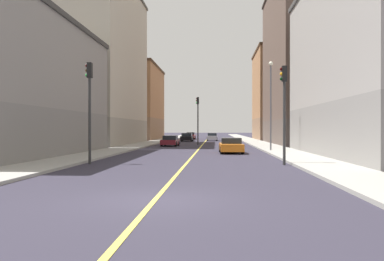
% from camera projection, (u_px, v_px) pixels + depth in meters
% --- Properties ---
extents(ground_plane, '(400.00, 400.00, 0.00)m').
position_uv_depth(ground_plane, '(155.00, 200.00, 11.52)').
color(ground_plane, '#2E2A38').
rests_on(ground_plane, ground).
extents(sidewalk_left, '(3.19, 168.00, 0.15)m').
position_uv_depth(sidewalk_left, '(255.00, 142.00, 59.96)').
color(sidewalk_left, '#9E9B93').
rests_on(sidewalk_left, ground).
extents(sidewalk_right, '(3.19, 168.00, 0.15)m').
position_uv_depth(sidewalk_right, '(155.00, 142.00, 60.90)').
color(sidewalk_right, '#9E9B93').
rests_on(sidewalk_right, ground).
extents(lane_center_stripe, '(0.16, 154.00, 0.01)m').
position_uv_depth(lane_center_stripe, '(204.00, 142.00, 60.43)').
color(lane_center_stripe, '#E5D14C').
rests_on(lane_center_stripe, ground).
extents(building_left_near, '(9.64, 22.59, 14.27)m').
position_uv_depth(building_left_near, '(383.00, 59.00, 28.86)').
color(building_left_near, gray).
rests_on(building_left_near, ground).
extents(building_left_mid, '(9.64, 21.42, 21.74)m').
position_uv_depth(building_left_mid, '(307.00, 63.00, 53.00)').
color(building_left_mid, brown).
rests_on(building_left_mid, ground).
extents(building_left_far, '(9.64, 15.59, 16.85)m').
position_uv_depth(building_left_far, '(281.00, 95.00, 74.67)').
color(building_left_far, '#8F6B4F').
rests_on(building_left_far, ground).
extents(building_right_corner, '(9.64, 22.50, 10.58)m').
position_uv_depth(building_right_corner, '(4.00, 86.00, 29.44)').
color(building_right_corner, slate).
rests_on(building_right_corner, ground).
extents(building_right_midblock, '(9.64, 22.38, 21.36)m').
position_uv_depth(building_right_midblock, '(98.00, 64.00, 52.61)').
color(building_right_midblock, '#9D9688').
rests_on(building_right_midblock, ground).
extents(building_right_distant, '(9.64, 18.19, 14.00)m').
position_uv_depth(building_right_distant, '(134.00, 103.00, 75.72)').
color(building_right_distant, '#8F6B4F').
rests_on(building_right_distant, ground).
extents(traffic_light_left_near, '(0.40, 0.32, 5.69)m').
position_uv_depth(traffic_light_left_near, '(284.00, 101.00, 22.72)').
color(traffic_light_left_near, '#2D2D2D').
rests_on(traffic_light_left_near, ground).
extents(traffic_light_right_near, '(0.40, 0.32, 6.00)m').
position_uv_depth(traffic_light_right_near, '(89.00, 98.00, 23.41)').
color(traffic_light_right_near, '#2D2D2D').
rests_on(traffic_light_right_near, ground).
extents(traffic_light_median_far, '(0.40, 0.32, 6.19)m').
position_uv_depth(traffic_light_median_far, '(198.00, 114.00, 51.39)').
color(traffic_light_median_far, '#2D2D2D').
rests_on(traffic_light_median_far, ground).
extents(street_lamp_left_near, '(0.36, 0.36, 8.00)m').
position_uv_depth(street_lamp_left_near, '(271.00, 97.00, 35.62)').
color(street_lamp_left_near, '#4C4C51').
rests_on(street_lamp_left_near, ground).
extents(car_silver, '(1.84, 3.94, 1.34)m').
position_uv_depth(car_silver, '(212.00, 137.00, 68.89)').
color(car_silver, silver).
rests_on(car_silver, ground).
extents(car_black, '(1.95, 4.27, 1.38)m').
position_uv_depth(car_black, '(187.00, 137.00, 65.29)').
color(car_black, black).
rests_on(car_black, ground).
extents(car_red, '(1.90, 4.39, 1.37)m').
position_uv_depth(car_red, '(191.00, 136.00, 81.31)').
color(car_red, red).
rests_on(car_red, ground).
extents(car_orange, '(2.04, 4.47, 1.31)m').
position_uv_depth(car_orange, '(231.00, 146.00, 33.87)').
color(car_orange, orange).
rests_on(car_orange, ground).
extents(car_maroon, '(1.99, 3.99, 1.28)m').
position_uv_depth(car_maroon, '(170.00, 141.00, 47.70)').
color(car_maroon, maroon).
rests_on(car_maroon, ground).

